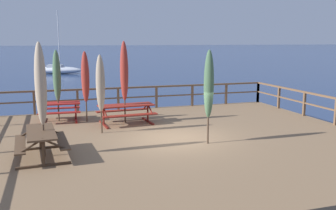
{
  "coord_description": "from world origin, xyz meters",
  "views": [
    {
      "loc": [
        -3.94,
        -11.61,
        4.11
      ],
      "look_at": [
        0.0,
        0.89,
        1.83
      ],
      "focal_mm": 39.85,
      "sensor_mm": 36.0,
      "label": 1
    }
  ],
  "objects_px": {
    "patio_umbrella_tall_mid_right": "(57,76)",
    "patio_umbrella_short_front": "(209,85)",
    "patio_umbrella_short_mid": "(124,72)",
    "picnic_table_back_right": "(41,138)",
    "picnic_table_back_left": "(59,108)",
    "patio_umbrella_short_back": "(100,84)",
    "sailboat_distant": "(58,70)",
    "picnic_table_mid_left": "(126,110)",
    "patio_umbrella_tall_back_left": "(85,77)",
    "patio_umbrella_tall_mid_left": "(41,85)"
  },
  "relations": [
    {
      "from": "picnic_table_back_left",
      "to": "sailboat_distant",
      "type": "distance_m",
      "value": 32.61
    },
    {
      "from": "patio_umbrella_tall_mid_left",
      "to": "patio_umbrella_tall_back_left",
      "type": "height_order",
      "value": "patio_umbrella_tall_mid_left"
    },
    {
      "from": "picnic_table_mid_left",
      "to": "sailboat_distant",
      "type": "height_order",
      "value": "sailboat_distant"
    },
    {
      "from": "picnic_table_mid_left",
      "to": "patio_umbrella_short_back",
      "type": "distance_m",
      "value": 2.09
    },
    {
      "from": "picnic_table_back_right",
      "to": "sailboat_distant",
      "type": "xyz_separation_m",
      "value": [
        1.19,
        37.46,
        -0.88
      ]
    },
    {
      "from": "picnic_table_mid_left",
      "to": "picnic_table_back_right",
      "type": "relative_size",
      "value": 1.04
    },
    {
      "from": "picnic_table_mid_left",
      "to": "patio_umbrella_short_back",
      "type": "bearing_deg",
      "value": -131.96
    },
    {
      "from": "picnic_table_back_right",
      "to": "patio_umbrella_tall_mid_left",
      "type": "bearing_deg",
      "value": 40.16
    },
    {
      "from": "picnic_table_mid_left",
      "to": "patio_umbrella_short_front",
      "type": "relative_size",
      "value": 0.75
    },
    {
      "from": "patio_umbrella_short_mid",
      "to": "patio_umbrella_short_front",
      "type": "bearing_deg",
      "value": -62.09
    },
    {
      "from": "picnic_table_mid_left",
      "to": "patio_umbrella_tall_back_left",
      "type": "xyz_separation_m",
      "value": [
        -1.47,
        0.87,
        1.25
      ]
    },
    {
      "from": "patio_umbrella_tall_mid_left",
      "to": "picnic_table_back_left",
      "type": "bearing_deg",
      "value": 83.44
    },
    {
      "from": "patio_umbrella_short_back",
      "to": "sailboat_distant",
      "type": "height_order",
      "value": "sailboat_distant"
    },
    {
      "from": "patio_umbrella_short_mid",
      "to": "patio_umbrella_tall_mid_left",
      "type": "bearing_deg",
      "value": -130.31
    },
    {
      "from": "picnic_table_back_right",
      "to": "patio_umbrella_short_front",
      "type": "height_order",
      "value": "patio_umbrella_short_front"
    },
    {
      "from": "picnic_table_back_right",
      "to": "patio_umbrella_tall_back_left",
      "type": "height_order",
      "value": "patio_umbrella_tall_back_left"
    },
    {
      "from": "patio_umbrella_tall_mid_right",
      "to": "patio_umbrella_tall_mid_left",
      "type": "distance_m",
      "value": 4.82
    },
    {
      "from": "picnic_table_back_left",
      "to": "patio_umbrella_short_back",
      "type": "distance_m",
      "value": 3.16
    },
    {
      "from": "sailboat_distant",
      "to": "patio_umbrella_tall_mid_left",
      "type": "bearing_deg",
      "value": -91.72
    },
    {
      "from": "picnic_table_back_right",
      "to": "patio_umbrella_short_back",
      "type": "relative_size",
      "value": 0.78
    },
    {
      "from": "picnic_table_back_left",
      "to": "patio_umbrella_tall_back_left",
      "type": "bearing_deg",
      "value": -22.13
    },
    {
      "from": "patio_umbrella_tall_back_left",
      "to": "sailboat_distant",
      "type": "relative_size",
      "value": 0.37
    },
    {
      "from": "patio_umbrella_tall_back_left",
      "to": "patio_umbrella_short_mid",
      "type": "bearing_deg",
      "value": -29.35
    },
    {
      "from": "patio_umbrella_tall_mid_right",
      "to": "patio_umbrella_short_front",
      "type": "distance_m",
      "value": 6.68
    },
    {
      "from": "picnic_table_back_left",
      "to": "picnic_table_back_right",
      "type": "bearing_deg",
      "value": -97.3
    },
    {
      "from": "patio_umbrella_tall_mid_right",
      "to": "patio_umbrella_tall_back_left",
      "type": "xyz_separation_m",
      "value": [
        1.09,
        -0.41,
        -0.04
      ]
    },
    {
      "from": "patio_umbrella_short_mid",
      "to": "patio_umbrella_tall_back_left",
      "type": "relative_size",
      "value": 1.14
    },
    {
      "from": "patio_umbrella_tall_mid_right",
      "to": "patio_umbrella_short_back",
      "type": "xyz_separation_m",
      "value": [
        1.42,
        -2.55,
        -0.07
      ]
    },
    {
      "from": "patio_umbrella_tall_back_left",
      "to": "sailboat_distant",
      "type": "distance_m",
      "value": 33.09
    },
    {
      "from": "picnic_table_mid_left",
      "to": "picnic_table_back_right",
      "type": "bearing_deg",
      "value": -131.31
    },
    {
      "from": "picnic_table_mid_left",
      "to": "patio_umbrella_short_front",
      "type": "distance_m",
      "value": 4.35
    },
    {
      "from": "picnic_table_back_left",
      "to": "patio_umbrella_short_mid",
      "type": "xyz_separation_m",
      "value": [
        2.48,
        -1.23,
        1.52
      ]
    },
    {
      "from": "patio_umbrella_short_mid",
      "to": "picnic_table_back_right",
      "type": "bearing_deg",
      "value": -130.49
    },
    {
      "from": "patio_umbrella_short_mid",
      "to": "patio_umbrella_tall_mid_right",
      "type": "relative_size",
      "value": 1.12
    },
    {
      "from": "patio_umbrella_tall_mid_right",
      "to": "sailboat_distant",
      "type": "bearing_deg",
      "value": 88.93
    },
    {
      "from": "patio_umbrella_short_front",
      "to": "picnic_table_back_left",
      "type": "bearing_deg",
      "value": 131.94
    },
    {
      "from": "picnic_table_mid_left",
      "to": "picnic_table_back_right",
      "type": "xyz_separation_m",
      "value": [
        -3.14,
        -3.57,
        -0.0
      ]
    },
    {
      "from": "picnic_table_back_left",
      "to": "patio_umbrella_tall_back_left",
      "type": "xyz_separation_m",
      "value": [
        1.05,
        -0.43,
        1.27
      ]
    },
    {
      "from": "patio_umbrella_tall_mid_right",
      "to": "patio_umbrella_short_back",
      "type": "distance_m",
      "value": 2.91
    },
    {
      "from": "patio_umbrella_tall_mid_right",
      "to": "patio_umbrella_tall_mid_left",
      "type": "xyz_separation_m",
      "value": [
        -0.51,
        -4.79,
        0.21
      ]
    },
    {
      "from": "picnic_table_back_left",
      "to": "patio_umbrella_short_front",
      "type": "height_order",
      "value": "patio_umbrella_short_front"
    },
    {
      "from": "picnic_table_mid_left",
      "to": "patio_umbrella_short_front",
      "type": "height_order",
      "value": "patio_umbrella_short_front"
    },
    {
      "from": "picnic_table_back_left",
      "to": "sailboat_distant",
      "type": "height_order",
      "value": "sailboat_distant"
    },
    {
      "from": "patio_umbrella_short_back",
      "to": "patio_umbrella_tall_mid_left",
      "type": "bearing_deg",
      "value": -130.67
    },
    {
      "from": "patio_umbrella_short_front",
      "to": "patio_umbrella_tall_mid_left",
      "type": "bearing_deg",
      "value": 178.32
    },
    {
      "from": "picnic_table_back_left",
      "to": "patio_umbrella_tall_mid_right",
      "type": "distance_m",
      "value": 1.3
    },
    {
      "from": "picnic_table_mid_left",
      "to": "picnic_table_back_left",
      "type": "relative_size",
      "value": 1.33
    },
    {
      "from": "picnic_table_back_left",
      "to": "patio_umbrella_short_front",
      "type": "xyz_separation_m",
      "value": [
        4.45,
        -4.96,
        1.36
      ]
    },
    {
      "from": "patio_umbrella_tall_mid_left",
      "to": "patio_umbrella_short_back",
      "type": "xyz_separation_m",
      "value": [
        1.93,
        2.24,
        -0.29
      ]
    },
    {
      "from": "picnic_table_mid_left",
      "to": "patio_umbrella_tall_mid_left",
      "type": "relative_size",
      "value": 0.7
    }
  ]
}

